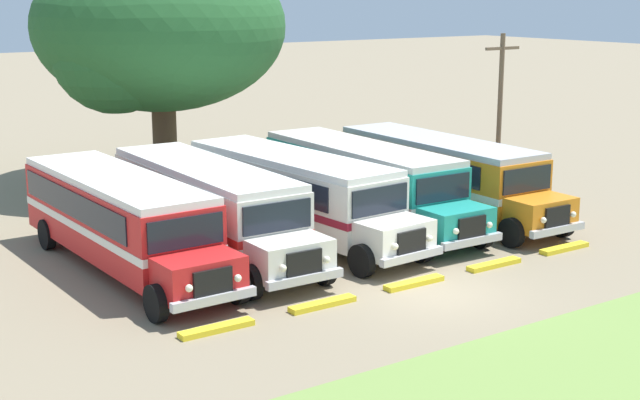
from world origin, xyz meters
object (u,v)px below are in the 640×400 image
object	(u,v)px
utility_pole	(500,109)
parked_bus_slot_3	(364,180)
parked_bus_slot_0	(120,217)
parked_bus_slot_4	(442,172)
broad_shade_tree	(157,29)
parked_bus_slot_1	(209,204)
parked_bus_slot_2	(295,191)

from	to	relation	value
utility_pole	parked_bus_slot_3	bearing A→B (deg)	-174.63
parked_bus_slot_0	parked_bus_slot_3	xyz separation A→B (m)	(9.44, 0.29, 0.00)
parked_bus_slot_3	parked_bus_slot_4	bearing A→B (deg)	81.31
parked_bus_slot_0	parked_bus_slot_3	distance (m)	9.44
parked_bus_slot_0	broad_shade_tree	size ratio (longest dim) A/B	0.93
parked_bus_slot_0	broad_shade_tree	world-z (taller)	broad_shade_tree
parked_bus_slot_1	parked_bus_slot_3	distance (m)	6.41
parked_bus_slot_4	utility_pole	bearing A→B (deg)	107.80
parked_bus_slot_3	utility_pole	xyz separation A→B (m)	(7.45, 0.70, 1.96)
parked_bus_slot_0	utility_pole	bearing A→B (deg)	92.19
parked_bus_slot_0	parked_bus_slot_4	bearing A→B (deg)	87.60
parked_bus_slot_3	parked_bus_slot_2	bearing A→B (deg)	-84.89
utility_pole	parked_bus_slot_4	bearing A→B (deg)	-163.20
parked_bus_slot_3	utility_pole	size ratio (longest dim) A/B	1.65
utility_pole	broad_shade_tree	bearing A→B (deg)	136.14
parked_bus_slot_1	utility_pole	xyz separation A→B (m)	(13.86, 0.91, 1.96)
parked_bus_slot_4	broad_shade_tree	bearing A→B (deg)	-149.95
parked_bus_slot_0	parked_bus_slot_4	distance (m)	12.71
parked_bus_slot_4	utility_pole	distance (m)	4.79
parked_bus_slot_2	parked_bus_slot_3	xyz separation A→B (m)	(3.12, 0.22, 0.00)
parked_bus_slot_2	parked_bus_slot_3	size ratio (longest dim) A/B	1.01
parked_bus_slot_2	parked_bus_slot_4	distance (m)	6.39
parked_bus_slot_0	parked_bus_slot_3	size ratio (longest dim) A/B	1.00
parked_bus_slot_0	parked_bus_slot_1	distance (m)	3.03
parked_bus_slot_4	broad_shade_tree	world-z (taller)	broad_shade_tree
parked_bus_slot_3	utility_pole	bearing A→B (deg)	96.47
parked_bus_slot_0	parked_bus_slot_1	xyz separation A→B (m)	(3.03, 0.07, 0.00)
parked_bus_slot_2	parked_bus_slot_4	world-z (taller)	same
parked_bus_slot_1	parked_bus_slot_4	bearing A→B (deg)	88.93
parked_bus_slot_1	broad_shade_tree	bearing A→B (deg)	163.89
parked_bus_slot_1	parked_bus_slot_2	world-z (taller)	same
parked_bus_slot_0	parked_bus_slot_1	bearing A→B (deg)	90.23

